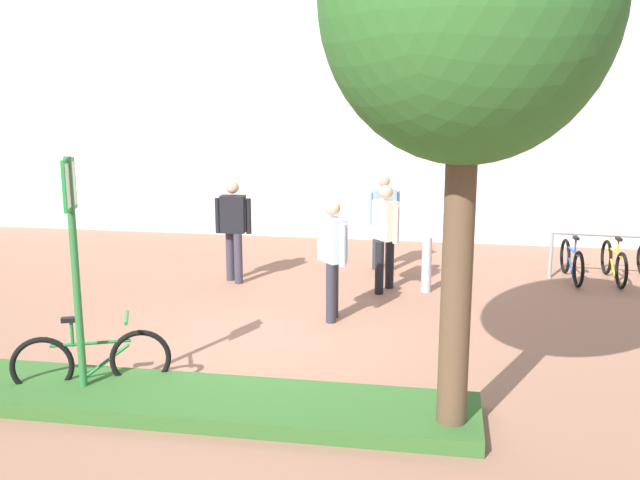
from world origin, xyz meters
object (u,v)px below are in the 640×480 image
object	(u,v)px
person_casual_tan	(385,231)
person_suited_dark	(233,224)
person_shirt_blue	(332,252)
person_shirt_white	(383,216)
bike_at_sign	(92,361)
parking_sign_post	(74,245)
bollard_steel	(427,265)
tree_sidewalk	(468,2)
bike_rack_cluster	(614,261)

from	to	relation	value
person_casual_tan	person_suited_dark	bearing A→B (deg)	177.26
person_shirt_blue	person_shirt_white	bearing A→B (deg)	81.14
person_shirt_white	bike_at_sign	bearing A→B (deg)	-114.48
parking_sign_post	bollard_steel	bearing A→B (deg)	54.02
tree_sidewalk	person_shirt_blue	size ratio (longest dim) A/B	3.12
bollard_steel	person_shirt_blue	bearing A→B (deg)	-127.56
bike_rack_cluster	person_shirt_blue	distance (m)	5.23
bollard_steel	person_shirt_blue	distance (m)	2.14
person_shirt_blue	person_shirt_white	xyz separation A→B (m)	(0.46, 2.92, 0.00)
parking_sign_post	person_shirt_blue	size ratio (longest dim) A/B	1.50
person_suited_dark	parking_sign_post	bearing A→B (deg)	-92.81
bike_rack_cluster	person_shirt_white	xyz separation A→B (m)	(-3.91, 0.12, 0.63)
bike_rack_cluster	person_shirt_white	distance (m)	3.96
bike_at_sign	bollard_steel	distance (m)	5.68
bike_at_sign	person_suited_dark	distance (m)	4.62
parking_sign_post	bike_rack_cluster	xyz separation A→B (m)	(6.54, 5.89, -1.33)
bike_at_sign	person_casual_tan	distance (m)	5.29
parking_sign_post	bike_at_sign	xyz separation A→B (m)	(-0.01, 0.23, -1.33)
tree_sidewalk	person_suited_dark	distance (m)	6.80
person_casual_tan	bollard_steel	bearing A→B (deg)	5.06
tree_sidewalk	person_shirt_white	xyz separation A→B (m)	(-1.19, 6.17, -2.96)
bike_at_sign	tree_sidewalk	bearing A→B (deg)	-5.83
person_shirt_blue	person_suited_dark	distance (m)	2.58
parking_sign_post	bike_rack_cluster	world-z (taller)	parking_sign_post
bike_rack_cluster	person_casual_tan	xyz separation A→B (m)	(-3.76, -1.22, 0.63)
person_suited_dark	person_casual_tan	bearing A→B (deg)	-2.74
tree_sidewalk	person_casual_tan	world-z (taller)	tree_sidewalk
person_casual_tan	parking_sign_post	bearing A→B (deg)	-120.66
bike_rack_cluster	bollard_steel	bearing A→B (deg)	-159.49
bike_at_sign	person_suited_dark	xyz separation A→B (m)	(0.24, 4.57, 0.63)
person_casual_tan	person_shirt_white	world-z (taller)	same
tree_sidewalk	bike_rack_cluster	bearing A→B (deg)	65.82
bollard_steel	person_shirt_white	world-z (taller)	person_shirt_white
bike_at_sign	person_shirt_blue	distance (m)	3.65
bike_at_sign	bollard_steel	xyz separation A→B (m)	(3.44, 4.51, 0.10)
bollard_steel	person_shirt_blue	size ratio (longest dim) A/B	0.52
bike_at_sign	bollard_steel	bearing A→B (deg)	52.63
person_shirt_blue	person_shirt_white	world-z (taller)	same
parking_sign_post	person_suited_dark	xyz separation A→B (m)	(0.24, 4.80, -0.69)
person_shirt_white	bike_rack_cluster	bearing A→B (deg)	-1.70
bike_at_sign	person_shirt_white	xyz separation A→B (m)	(2.63, 5.78, 0.63)
person_suited_dark	bike_at_sign	bearing A→B (deg)	-93.03
bike_at_sign	bike_rack_cluster	world-z (taller)	bike_at_sign
bike_at_sign	person_shirt_blue	size ratio (longest dim) A/B	0.92
person_shirt_blue	person_casual_tan	distance (m)	1.70
person_shirt_blue	person_suited_dark	xyz separation A→B (m)	(-1.94, 1.71, 0.00)
bike_at_sign	bike_rack_cluster	xyz separation A→B (m)	(6.54, 5.67, -0.00)
parking_sign_post	person_shirt_blue	xyz separation A→B (m)	(2.17, 3.09, -0.69)
bike_rack_cluster	person_shirt_white	size ratio (longest dim) A/B	1.22
bike_at_sign	person_casual_tan	size ratio (longest dim) A/B	0.92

